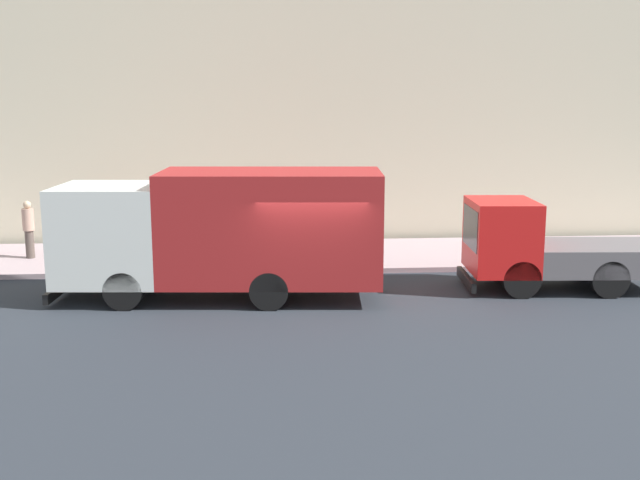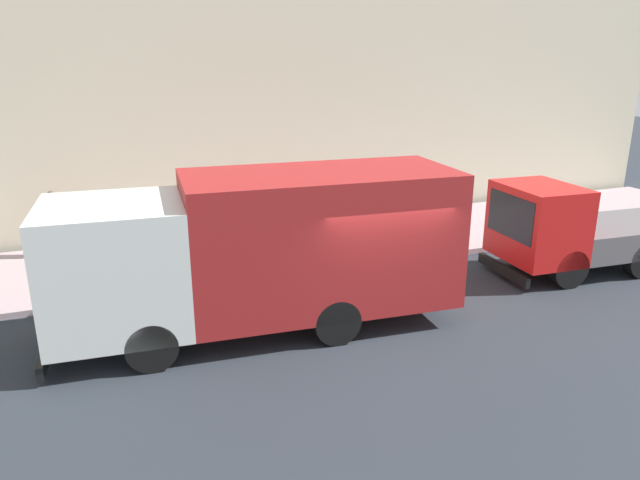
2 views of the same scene
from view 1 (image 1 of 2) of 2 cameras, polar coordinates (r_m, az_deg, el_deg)
name	(u,v)px [view 1 (image 1 of 2)]	position (r m, az deg, el deg)	size (l,w,h in m)	color
ground	(311,304)	(18.14, -0.71, -4.78)	(80.00, 80.00, 0.00)	#272C33
sidewalk	(300,256)	(23.13, -1.50, -1.17)	(4.33, 30.00, 0.14)	#A59195
building_facade	(295,78)	(25.30, -1.85, 11.93)	(0.50, 30.00, 10.73)	beige
large_utility_truck	(223,229)	(18.47, -7.16, 0.78)	(2.92, 7.89, 3.07)	silver
small_flatbed_truck	(544,248)	(20.12, 16.27, -0.57)	(2.33, 5.14, 2.26)	red
pedestrian_walking	(106,218)	(24.70, -15.59, 1.56)	(0.47, 0.47, 1.75)	black
pedestrian_standing	(29,228)	(23.86, -20.76, 0.86)	(0.44, 0.44, 1.68)	#4F443D
street_sign_post	(249,213)	(21.07, -5.30, 1.99)	(0.44, 0.08, 2.57)	#4C5156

